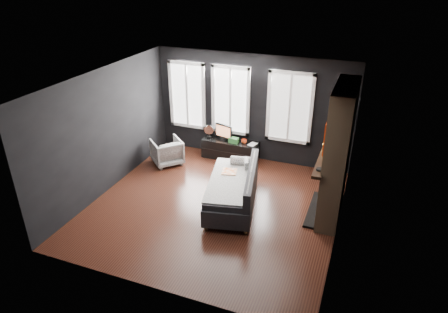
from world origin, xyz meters
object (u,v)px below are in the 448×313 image
at_px(book, 250,140).
at_px(media_console, 230,150).
at_px(sofa, 232,187).
at_px(monitor, 224,131).
at_px(armchair, 167,150).
at_px(mug, 244,141).
at_px(mantel_vase, 328,144).

bearing_deg(book, media_console, 179.85).
xyz_separation_m(sofa, monitor, (-0.98, 2.07, 0.29)).
distance_m(sofa, monitor, 2.31).
bearing_deg(monitor, armchair, -128.23).
xyz_separation_m(mug, book, (0.14, 0.02, 0.05)).
relative_size(sofa, mantel_vase, 10.00).
height_order(sofa, monitor, monitor).
distance_m(mug, mantel_vase, 2.56).
height_order(monitor, book, monitor).
height_order(mug, mantel_vase, mantel_vase).
xyz_separation_m(armchair, mug, (1.78, 0.80, 0.21)).
bearing_deg(armchair, monitor, 167.28).
relative_size(armchair, book, 3.02).
bearing_deg(mug, armchair, -155.75).
distance_m(media_console, mantel_vase, 2.98).
bearing_deg(mantel_vase, media_console, 154.68).
relative_size(monitor, mantel_vase, 2.54).
bearing_deg(mantel_vase, monitor, 155.99).
distance_m(monitor, book, 0.72).
distance_m(sofa, media_console, 2.21).
bearing_deg(mug, book, 8.38).
bearing_deg(book, sofa, -82.38).
height_order(monitor, mantel_vase, mantel_vase).
relative_size(book, mantel_vase, 1.15).
distance_m(media_console, monitor, 0.52).
height_order(armchair, media_console, armchair).
distance_m(sofa, armchair, 2.52).
distance_m(sofa, book, 2.08).
height_order(media_console, monitor, monitor).
xyz_separation_m(sofa, book, (-0.27, 2.05, 0.18)).
bearing_deg(media_console, sofa, -68.10).
xyz_separation_m(armchair, media_console, (1.41, 0.82, -0.11)).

